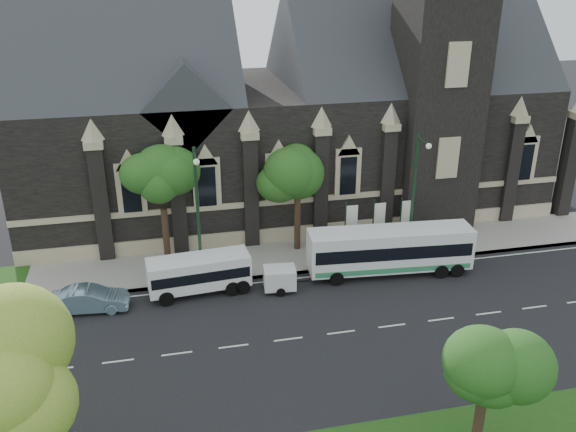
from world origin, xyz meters
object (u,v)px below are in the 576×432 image
object	(u,v)px
tree_walk_right	(300,171)
shuttle_bus	(199,272)
banner_flag_left	(349,224)
car_far_red	(7,304)
banner_flag_center	(377,221)
tour_coach	(390,250)
tree_park_east	(490,355)
tree_walk_left	(165,182)
street_lamp_mid	(198,210)
box_trailer	(280,278)
sedan	(90,299)
tree_park_near	(4,372)
banner_flag_right	(404,218)
street_lamp_near	(415,192)

from	to	relation	value
tree_walk_right	shuttle_bus	distance (m)	9.78
banner_flag_left	car_far_red	size ratio (longest dim) A/B	1.03
banner_flag_center	tour_coach	bearing A→B (deg)	-93.56
tree_walk_right	car_far_red	bearing A→B (deg)	-165.95
tree_walk_right	banner_flag_center	distance (m)	6.36
tree_walk_right	banner_flag_left	bearing A→B (deg)	-29.10
tree_park_east	shuttle_bus	size ratio (longest dim) A/B	0.99
tree_walk_left	street_lamp_mid	size ratio (longest dim) A/B	0.85
banner_flag_left	box_trailer	xyz separation A→B (m)	(-5.65, -3.72, -1.52)
tree_park_east	tree_walk_left	distance (m)	23.36
tour_coach	sedan	size ratio (longest dim) A/B	2.42
tree_walk_right	banner_flag_left	world-z (taller)	tree_walk_right
tree_walk_right	box_trailer	bearing A→B (deg)	-115.40
street_lamp_mid	banner_flag_center	size ratio (longest dim) A/B	2.25
tree_park_near	sedan	size ratio (longest dim) A/B	1.92
banner_flag_left	street_lamp_mid	bearing A→B (deg)	-169.50
tree_park_east	tour_coach	xyz separation A→B (m)	(1.92, 15.25, -2.92)
tree_park_east	sedan	xyz separation A→B (m)	(-16.87, 14.75, -3.88)
street_lamp_mid	shuttle_bus	bearing A→B (deg)	-102.06
banner_flag_right	box_trailer	distance (m)	10.45
street_lamp_mid	box_trailer	bearing A→B (deg)	-21.33
street_lamp_near	banner_flag_right	size ratio (longest dim) A/B	2.25
tree_park_east	sedan	bearing A→B (deg)	138.84
street_lamp_near	banner_flag_center	size ratio (longest dim) A/B	2.25
tree_park_east	banner_flag_center	distance (m)	18.58
street_lamp_near	tour_coach	bearing A→B (deg)	-148.44
tree_walk_left	banner_flag_left	distance (m)	12.66
street_lamp_near	sedan	xyz separation A→B (m)	(-20.69, -1.67, -4.38)
banner_flag_right	shuttle_bus	xyz separation A→B (m)	(-14.49, -2.87, -0.99)
tree_walk_right	street_lamp_near	size ratio (longest dim) A/B	0.87
banner_flag_center	box_trailer	world-z (taller)	banner_flag_center
banner_flag_center	sedan	world-z (taller)	banner_flag_center
tree_park_near	box_trailer	size ratio (longest dim) A/B	2.96
car_far_red	banner_flag_left	bearing A→B (deg)	-85.93
tree_park_near	street_lamp_mid	xyz separation A→B (m)	(7.77, 15.86, -1.30)
tree_walk_right	sedan	bearing A→B (deg)	-159.18
tree_park_near	tour_coach	xyz separation A→B (m)	(19.87, 14.69, -4.72)
banner_flag_left	sedan	xyz separation A→B (m)	(-16.98, -3.58, -1.65)
street_lamp_mid	banner_flag_left	world-z (taller)	street_lamp_mid
banner_flag_center	box_trailer	bearing A→B (deg)	-154.10
tree_walk_left	sedan	world-z (taller)	tree_walk_left
tree_walk_left	street_lamp_near	bearing A→B (deg)	-12.87
box_trailer	tour_coach	bearing A→B (deg)	10.94
street_lamp_mid	banner_flag_right	size ratio (longest dim) A/B	2.25
tree_walk_left	box_trailer	xyz separation A→B (m)	(6.43, -5.42, -4.88)
tree_walk_left	car_far_red	bearing A→B (deg)	-154.13
banner_flag_center	tree_park_near	bearing A→B (deg)	-138.46
tree_walk_right	car_far_red	size ratio (longest dim) A/B	2.01
tree_walk_right	box_trailer	xyz separation A→B (m)	(-2.58, -5.43, -4.96)
tree_park_near	box_trailer	xyz separation A→B (m)	(12.41, 14.05, -5.56)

